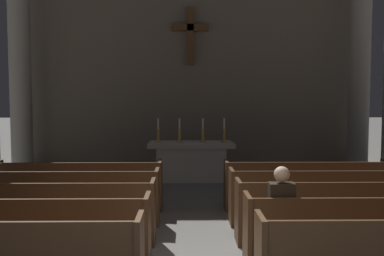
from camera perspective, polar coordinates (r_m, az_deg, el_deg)
name	(u,v)px	position (r m, az deg, el deg)	size (l,w,h in m)	color
pew_left_row_2	(24,232)	(6.19, -20.65, -12.34)	(3.19, 0.50, 0.95)	brown
pew_left_row_3	(47,212)	(7.08, -17.93, -10.16)	(3.19, 0.50, 0.95)	brown
pew_left_row_4	(65,197)	(8.00, -15.85, -8.47)	(3.19, 0.50, 0.95)	brown
pew_left_row_5	(79,186)	(8.93, -14.21, -7.12)	(3.19, 0.50, 0.95)	brown
pew_right_row_2	(369,231)	(6.30, 21.66, -12.07)	(3.19, 0.50, 0.95)	brown
pew_right_row_3	(343,211)	(7.18, 18.62, -9.99)	(3.19, 0.50, 0.95)	brown
pew_right_row_4	(322,196)	(8.09, 16.27, -8.34)	(3.19, 0.50, 0.95)	brown
pew_right_row_5	(307,185)	(9.01, 14.42, -7.03)	(3.19, 0.50, 0.95)	brown
column_left_fourth	(20,69)	(13.36, -21.04, 7.05)	(0.88, 0.88, 6.05)	#9E998E
column_right_fourth	(359,69)	(13.47, 20.53, 7.03)	(0.88, 0.88, 6.05)	#9E998E
altar	(191,160)	(11.60, -0.10, -4.12)	(2.20, 0.90, 1.01)	#BCB7AD
candlestick_outer_left	(158,135)	(11.54, -4.32, -0.84)	(0.16, 0.16, 0.61)	#B79338
candlestick_inner_left	(180,135)	(11.52, -1.59, -0.84)	(0.16, 0.16, 0.61)	#B79338
candlestick_inner_right	(203,134)	(11.53, 1.39, -0.83)	(0.16, 0.16, 0.61)	#B79338
candlestick_outer_right	(224,134)	(11.56, 4.12, -0.83)	(0.16, 0.16, 0.61)	#B79338
apse_with_cross	(190,49)	(13.74, -0.23, 10.01)	(10.40, 0.45, 7.21)	#706656
lone_worshipper	(280,214)	(5.94, 11.13, -10.68)	(0.32, 0.43, 1.32)	#26262B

